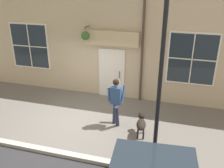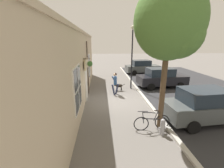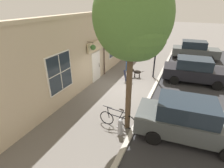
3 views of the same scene
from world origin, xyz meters
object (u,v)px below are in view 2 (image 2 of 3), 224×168
(pedestrian_walking, at_px, (115,82))
(street_lamp, at_px, (132,49))
(street_tree_by_curb, at_px, (171,25))
(dog_on_leash, at_px, (118,86))
(fire_hydrant, at_px, (162,127))
(parked_car_nearest_curb, at_px, (206,106))
(leaning_bicycle, at_px, (152,122))
(parked_car_far_end, at_px, (142,67))
(parked_car_mid_block, at_px, (161,78))

(pedestrian_walking, relative_size, street_lamp, 0.33)
(pedestrian_walking, relative_size, street_tree_by_curb, 0.27)
(dog_on_leash, distance_m, fire_hydrant, 6.50)
(street_lamp, bearing_deg, dog_on_leash, -154.07)
(dog_on_leash, height_order, parked_car_nearest_curb, parked_car_nearest_curb)
(pedestrian_walking, distance_m, dog_on_leash, 1.19)
(pedestrian_walking, relative_size, leaning_bicycle, 1.00)
(parked_car_nearest_curb, bearing_deg, street_lamp, 113.83)
(street_tree_by_curb, xyz_separation_m, parked_car_far_end, (2.48, 12.81, -3.74))
(parked_car_mid_block, xyz_separation_m, street_lamp, (-2.79, -0.22, 2.52))
(parked_car_mid_block, bearing_deg, street_lamp, -175.58)
(street_tree_by_curb, height_order, parked_car_mid_block, street_tree_by_curb)
(pedestrian_walking, bearing_deg, leaning_bicycle, -75.84)
(street_tree_by_curb, xyz_separation_m, street_lamp, (-0.23, 6.40, -1.22))
(parked_car_far_end, distance_m, fire_hydrant, 13.64)
(street_lamp, bearing_deg, parked_car_mid_block, 4.42)
(street_lamp, distance_m, fire_hydrant, 7.58)
(leaning_bicycle, xyz_separation_m, parked_car_mid_block, (3.09, 6.71, 0.50))
(pedestrian_walking, height_order, leaning_bicycle, pedestrian_walking)
(parked_car_far_end, relative_size, fire_hydrant, 5.75)
(leaning_bicycle, height_order, parked_car_mid_block, parked_car_mid_block)
(pedestrian_walking, height_order, parked_car_nearest_curb, parked_car_nearest_curb)
(pedestrian_walking, distance_m, leaning_bicycle, 5.17)
(dog_on_leash, height_order, parked_car_mid_block, parked_car_mid_block)
(dog_on_leash, distance_m, parked_car_nearest_curb, 6.63)
(leaning_bicycle, bearing_deg, pedestrian_walking, 104.16)
(dog_on_leash, distance_m, street_lamp, 3.24)
(parked_car_nearest_curb, relative_size, fire_hydrant, 5.75)
(parked_car_mid_block, bearing_deg, street_tree_by_curb, -111.22)
(pedestrian_walking, relative_size, parked_car_far_end, 0.39)
(street_tree_by_curb, distance_m, street_lamp, 6.52)
(dog_on_leash, bearing_deg, fire_hydrant, -79.33)
(parked_car_mid_block, bearing_deg, leaning_bicycle, -114.71)
(pedestrian_walking, height_order, street_tree_by_curb, street_tree_by_curb)
(parked_car_nearest_curb, xyz_separation_m, fire_hydrant, (-2.61, -0.98, -0.48))
(dog_on_leash, distance_m, street_tree_by_curb, 7.31)
(street_lamp, bearing_deg, pedestrian_walking, -135.53)
(parked_car_nearest_curb, bearing_deg, dog_on_leash, 125.22)
(parked_car_nearest_curb, xyz_separation_m, parked_car_far_end, (0.07, 12.38, 0.00))
(pedestrian_walking, distance_m, street_tree_by_curb, 6.31)
(street_tree_by_curb, relative_size, parked_car_far_end, 1.43)
(dog_on_leash, relative_size, parked_car_nearest_curb, 0.22)
(parked_car_nearest_curb, distance_m, fire_hydrant, 2.83)
(dog_on_leash, relative_size, parked_car_far_end, 0.22)
(dog_on_leash, distance_m, parked_car_mid_block, 4.07)
(dog_on_leash, xyz_separation_m, fire_hydrant, (1.20, -6.39, -0.04))
(parked_car_nearest_curb, height_order, parked_car_far_end, same)
(leaning_bicycle, bearing_deg, street_tree_by_curb, 10.06)
(pedestrian_walking, distance_m, street_lamp, 3.20)
(parked_car_far_end, bearing_deg, street_lamp, -112.94)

